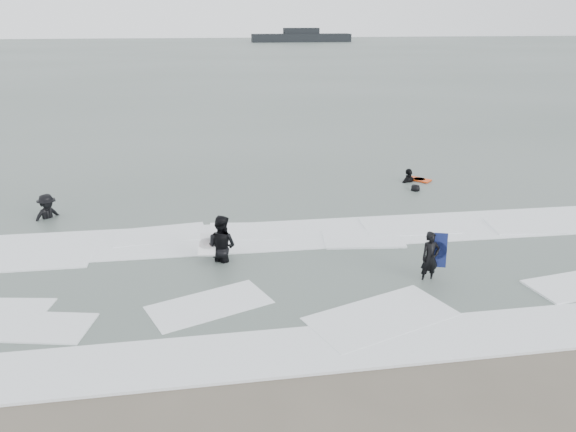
{
  "coord_description": "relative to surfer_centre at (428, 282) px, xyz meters",
  "views": [
    {
      "loc": [
        -2.3,
        -10.92,
        6.94
      ],
      "look_at": [
        0.0,
        5.0,
        1.1
      ],
      "focal_mm": 35.0,
      "sensor_mm": 36.0,
      "label": 1
    }
  ],
  "objects": [
    {
      "name": "bodyboards",
      "position": [
        -0.82,
        3.93,
        0.5
      ],
      "size": [
        9.99,
        9.76,
        1.25
      ],
      "color": "#10194B",
      "rests_on": "ground"
    },
    {
      "name": "vessel_horizon",
      "position": [
        18.42,
        131.25,
        1.25
      ],
      "size": [
        24.6,
        4.39,
        3.34
      ],
      "color": "black",
      "rests_on": "ground"
    },
    {
      "name": "sea",
      "position": [
        -3.48,
        77.78,
        0.06
      ],
      "size": [
        320.0,
        320.0,
        0.0
      ],
      "primitive_type": "plane",
      "color": "#47544C",
      "rests_on": "ground"
    },
    {
      "name": "surfer_right_near",
      "position": [
        2.74,
        9.21,
        0.0
      ],
      "size": [
        1.13,
        0.86,
        1.78
      ],
      "primitive_type": "imported",
      "rotation": [
        0.0,
        0.0,
        -2.68
      ],
      "color": "black",
      "rests_on": "ground"
    },
    {
      "name": "surfer_right_far",
      "position": [
        2.56,
        7.9,
        0.0
      ],
      "size": [
        0.82,
        0.85,
        1.47
      ],
      "primitive_type": "imported",
      "rotation": [
        0.0,
        0.0,
        -2.25
      ],
      "color": "black",
      "rests_on": "ground"
    },
    {
      "name": "ground",
      "position": [
        -3.48,
        -2.22,
        0.0
      ],
      "size": [
        320.0,
        320.0,
        0.0
      ],
      "primitive_type": "plane",
      "color": "brown",
      "rests_on": "ground"
    },
    {
      "name": "surfer_wading",
      "position": [
        -5.54,
        2.2,
        0.0
      ],
      "size": [
        1.21,
        1.15,
        1.98
      ],
      "primitive_type": "imported",
      "rotation": [
        0.0,
        0.0,
        2.57
      ],
      "color": "black",
      "rests_on": "ground"
    },
    {
      "name": "surfer_centre",
      "position": [
        0.0,
        0.0,
        0.0
      ],
      "size": [
        0.59,
        0.44,
        1.48
      ],
      "primitive_type": "imported",
      "rotation": [
        0.0,
        0.0,
        0.17
      ],
      "color": "black",
      "rests_on": "ground"
    },
    {
      "name": "surfer_breaker",
      "position": [
        -11.53,
        6.58,
        0.0
      ],
      "size": [
        1.33,
        1.27,
        1.81
      ],
      "primitive_type": "imported",
      "rotation": [
        0.0,
        0.0,
        0.7
      ],
      "color": "black",
      "rests_on": "ground"
    },
    {
      "name": "surf_foam",
      "position": [
        -3.48,
        1.48,
        0.04
      ],
      "size": [
        30.03,
        9.06,
        0.09
      ],
      "color": "white",
      "rests_on": "ground"
    }
  ]
}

